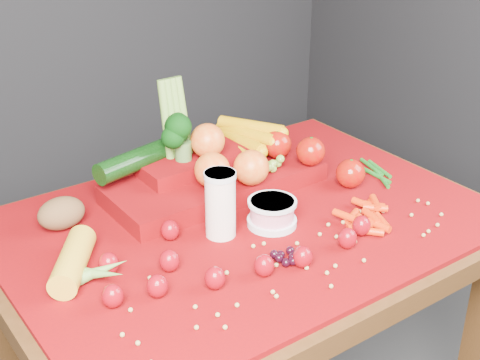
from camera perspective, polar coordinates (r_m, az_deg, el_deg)
table at (r=1.55m, az=0.43°, el=-6.75°), size 1.10×0.80×0.75m
red_cloth at (r=1.49m, az=0.45°, el=-3.51°), size 1.05×0.75×0.01m
milk_glass at (r=1.39m, az=-1.69°, el=-1.88°), size 0.07×0.07×0.15m
yogurt_bowl at (r=1.45m, az=2.75°, el=-2.73°), size 0.11×0.11×0.06m
strawberry_scatter at (r=1.31m, az=-1.39°, el=-6.64°), size 0.58×0.28×0.05m
dark_grape_cluster at (r=1.34m, az=4.25°, el=-6.49°), size 0.06×0.05×0.03m
soybean_scatter at (r=1.36m, az=5.45°, el=-6.55°), size 0.84×0.24×0.01m
corn_ear at (r=1.31m, az=-13.01°, el=-7.48°), size 0.25×0.27×0.06m
potato at (r=1.49m, az=-15.01°, el=-2.76°), size 0.10×0.08×0.07m
baby_carrot_pile at (r=1.50m, az=10.92°, el=-3.03°), size 0.18×0.18×0.03m
green_bean_pile at (r=1.73m, az=11.69°, el=0.68°), size 0.14×0.12×0.01m
produce_mound at (r=1.59m, az=-1.71°, el=1.24°), size 0.59×0.37×0.27m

